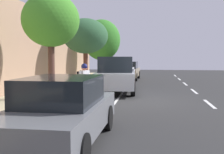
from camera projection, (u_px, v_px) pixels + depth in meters
name	position (u px, v px, depth m)	size (l,w,h in m)	color
ground	(133.00, 101.00, 12.50)	(56.06, 56.06, 0.00)	#2D2D2D
sidewalk	(45.00, 97.00, 13.05)	(3.55, 35.04, 0.17)	tan
curb_edge	(85.00, 98.00, 12.80)	(0.16, 35.04, 0.17)	gray
lane_stripe_centre	(209.00, 104.00, 11.69)	(0.14, 35.80, 0.01)	white
lane_stripe_bike_edge	(117.00, 100.00, 12.60)	(0.12, 35.04, 0.01)	white
building_facade	(3.00, 47.00, 13.15)	(0.50, 35.04, 4.78)	tan
parked_sedan_tan_nearest	(128.00, 71.00, 23.58)	(1.95, 4.45, 1.52)	tan
parked_pickup_silver_second	(117.00, 76.00, 15.49)	(2.23, 5.39, 1.95)	#B7BABF
parked_sedan_grey_mid	(62.00, 111.00, 6.34)	(1.89, 4.42, 1.52)	slate
bicycle_at_curb	(87.00, 97.00, 11.15)	(1.68, 0.56, 0.74)	black
cyclist_with_backpack	(84.00, 79.00, 11.59)	(0.52, 0.56, 1.68)	#C6B284
street_tree_near_cyclist	(102.00, 40.00, 24.32)	(3.19, 3.19, 4.94)	#484A2E
street_tree_mid_block	(85.00, 36.00, 18.27)	(2.92, 2.92, 4.24)	brown
street_tree_far_end	(51.00, 21.00, 11.94)	(2.43, 2.43, 4.47)	brown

